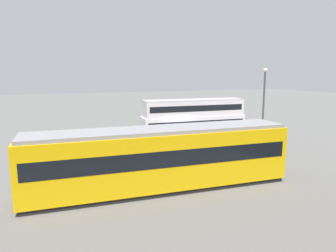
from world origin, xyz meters
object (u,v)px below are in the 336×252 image
Objects in this scene: tram_yellow at (161,158)px; street_lamp at (264,103)px; info_sign at (77,147)px; double_decker_bus at (193,117)px; pedestrian_near_railing at (158,144)px.

tram_yellow is 2.16× the size of street_lamp.
street_lamp is at bearing -177.04° from info_sign.
double_decker_bus is 15.31m from tram_yellow.
pedestrian_near_railing is 0.24× the size of street_lamp.
double_decker_bus is at bearing -66.78° from street_lamp.
info_sign is (12.59, 8.05, -0.23)m from double_decker_bus.
pedestrian_near_railing is 6.89m from info_sign.
info_sign is (6.50, 2.13, 0.80)m from pedestrian_near_railing.
street_lamp is (-9.20, 1.32, 3.12)m from pedestrian_near_railing.
double_decker_bus is 8.56m from pedestrian_near_railing.
double_decker_bus is 6.60× the size of pedestrian_near_railing.
tram_yellow is at bearing 56.54° from double_decker_bus.
double_decker_bus reaches higher than pedestrian_near_railing.
tram_yellow is 8.99× the size of pedestrian_near_railing.
street_lamp reaches higher than info_sign.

